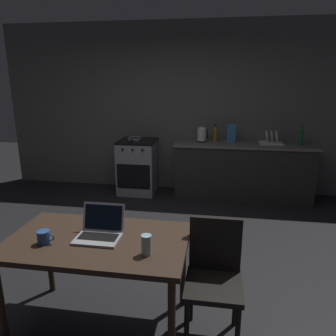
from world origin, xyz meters
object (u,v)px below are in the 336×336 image
(dish_rack, at_px, (271,141))
(frying_pan, at_px, (134,139))
(chair, at_px, (214,272))
(drinking_glass, at_px, (146,245))
(bottle, at_px, (301,136))
(cereal_box, at_px, (231,133))
(electric_kettle, at_px, (202,135))
(bottle_b, at_px, (215,133))
(dining_table, at_px, (98,248))
(stove_oven, at_px, (138,166))
(coffee_mug, at_px, (44,237))
(laptop, at_px, (100,231))

(dish_rack, bearing_deg, frying_pan, -179.21)
(chair, bearing_deg, dish_rack, 94.92)
(dish_rack, bearing_deg, drinking_glass, -111.16)
(frying_pan, bearing_deg, chair, -65.24)
(bottle, xyz_separation_m, cereal_box, (-1.02, 0.07, 0.00))
(electric_kettle, distance_m, cereal_box, 0.46)
(electric_kettle, relative_size, bottle, 0.80)
(cereal_box, bearing_deg, dish_rack, -1.90)
(cereal_box, distance_m, bottle_b, 0.26)
(chair, height_order, bottle_b, bottle_b)
(bottle, bearing_deg, dining_table, -124.49)
(stove_oven, height_order, drinking_glass, stove_oven)
(coffee_mug, distance_m, drinking_glass, 0.75)
(electric_kettle, relative_size, dish_rack, 0.70)
(coffee_mug, bearing_deg, chair, 8.45)
(stove_oven, distance_m, drinking_glass, 3.34)
(stove_oven, distance_m, dish_rack, 2.17)
(chair, bearing_deg, bottle_b, 110.86)
(cereal_box, xyz_separation_m, bottle_b, (-0.25, 0.06, -0.02))
(electric_kettle, bearing_deg, frying_pan, -178.44)
(cereal_box, xyz_separation_m, dish_rack, (0.60, -0.02, -0.10))
(chair, relative_size, drinking_glass, 6.46)
(frying_pan, bearing_deg, dish_rack, 0.79)
(drinking_glass, bearing_deg, bottle_b, 83.28)
(drinking_glass, bearing_deg, laptop, 155.04)
(dining_table, height_order, drinking_glass, drinking_glass)
(stove_oven, bearing_deg, drinking_glass, -74.66)
(dish_rack, bearing_deg, bottle, -6.80)
(cereal_box, bearing_deg, stove_oven, -179.15)
(dish_rack, xyz_separation_m, bottle_b, (-0.85, 0.08, 0.08))
(cereal_box, relative_size, bottle_b, 1.07)
(electric_kettle, xyz_separation_m, dish_rack, (1.06, 0.00, -0.07))
(frying_pan, height_order, bottle_b, bottle_b)
(coffee_mug, bearing_deg, cereal_box, 66.58)
(coffee_mug, bearing_deg, drinking_glass, -2.32)
(laptop, bearing_deg, coffee_mug, -164.58)
(dining_table, distance_m, chair, 0.86)
(frying_pan, bearing_deg, drinking_glass, -73.85)
(coffee_mug, bearing_deg, bottle, 52.39)
(bottle, height_order, drinking_glass, bottle)
(bottle, relative_size, cereal_box, 1.03)
(stove_oven, height_order, laptop, laptop)
(laptop, xyz_separation_m, dish_rack, (1.63, 3.02, 0.16))
(drinking_glass, distance_m, bottle_b, 3.31)
(electric_kettle, xyz_separation_m, coffee_mug, (-0.92, -3.17, -0.23))
(frying_pan, height_order, dish_rack, dish_rack)
(dish_rack, height_order, bottle_b, bottle_b)
(laptop, distance_m, bottle_b, 3.20)
(frying_pan, height_order, drinking_glass, frying_pan)
(dish_rack, bearing_deg, chair, -104.80)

